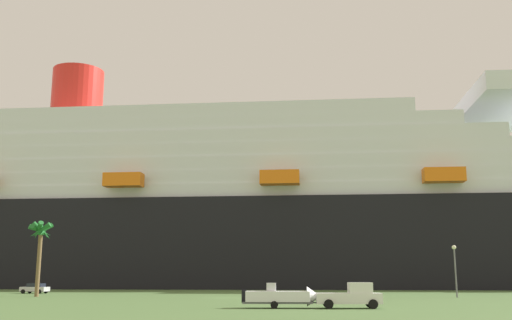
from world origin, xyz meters
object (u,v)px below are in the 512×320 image
cruise_ship (216,215)px  palm_tree (41,236)px  pickup_truck (351,296)px  street_lamp (455,262)px  parked_car_silver_sedan (35,288)px  small_boat_on_trailer (285,297)px

cruise_ship → palm_tree: cruise_ship is taller
cruise_ship → pickup_truck: bearing=-72.8°
street_lamp → parked_car_silver_sedan: street_lamp is taller
pickup_truck → parked_car_silver_sedan: (-47.21, 38.63, -0.21)m
cruise_ship → small_boat_on_trailer: size_ratio=35.70×
small_boat_on_trailer → parked_car_silver_sedan: bearing=136.8°
cruise_ship → parked_car_silver_sedan: 51.90m
palm_tree → pickup_truck: bearing=-31.8°
cruise_ship → palm_tree: size_ratio=27.23×
palm_tree → parked_car_silver_sedan: bearing=116.6°
pickup_truck → street_lamp: bearing=61.1°
pickup_truck → small_boat_on_trailer: pickup_truck is taller
small_boat_on_trailer → pickup_truck: bearing=2.5°
pickup_truck → street_lamp: street_lamp is taller
pickup_truck → small_boat_on_trailer: 5.75m
cruise_ship → street_lamp: (41.01, -55.66, -12.14)m
cruise_ship → small_boat_on_trailer: 87.22m
palm_tree → parked_car_silver_sedan: size_ratio=2.31×
parked_car_silver_sedan → pickup_truck: bearing=-39.3°
street_lamp → parked_car_silver_sedan: (-62.43, 11.10, -3.65)m
cruise_ship → small_boat_on_trailer: bearing=-76.5°
pickup_truck → small_boat_on_trailer: size_ratio=0.74×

